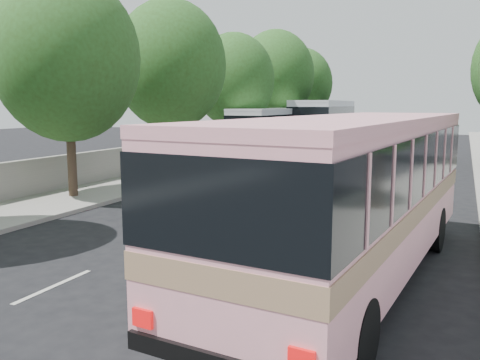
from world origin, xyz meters
The scene contains 14 objects.
ground centered at (0.00, 0.00, 0.00)m, with size 120.00×120.00×0.00m, color black.
sidewalk_left centered at (-8.50, 20.00, 0.07)m, with size 4.00×90.00×0.15m, color #9E998E.
low_wall centered at (-10.30, 20.00, 0.90)m, with size 0.30×90.00×1.50m, color #9E998E.
tree_left_b centered at (-8.42, 5.94, 5.82)m, with size 5.70×5.70×8.88m.
tree_left_c centered at (-8.62, 13.94, 6.12)m, with size 6.00×6.00×9.35m.
tree_left_d centered at (-8.52, 21.94, 5.63)m, with size 5.52×5.52×8.60m.
tree_left_e centered at (-8.42, 29.94, 6.43)m, with size 6.30×6.30×9.82m.
tree_left_f centered at (-8.62, 37.94, 6.00)m, with size 5.88×5.88×9.16m.
pink_bus centered at (3.80, 0.87, 2.22)m, with size 3.87×11.39×3.57m.
pink_taxi centered at (0.80, 9.86, 0.82)m, with size 1.94×4.82×1.64m, color #F6157E.
white_pickup centered at (-3.17, 13.59, 0.87)m, with size 2.45×6.02×1.75m, color white.
tour_coach_front centered at (-6.30, 24.40, 2.12)m, with size 2.84×11.85×3.53m.
tour_coach_rear centered at (-4.50, 30.85, 2.46)m, with size 3.91×13.85×4.09m.
taxi_roof_sign centered at (0.80, 9.86, 1.73)m, with size 0.55×0.18×0.18m, color silver.
Camera 1 is at (5.87, -9.84, 3.83)m, focal length 38.00 mm.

